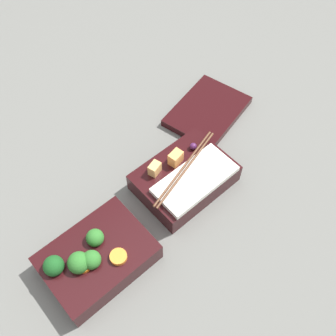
% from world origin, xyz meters
% --- Properties ---
extents(ground_plane, '(3.00, 3.00, 0.00)m').
position_xyz_m(ground_plane, '(0.00, 0.00, 0.00)').
color(ground_plane, slate).
extents(bento_tray_vegetable, '(0.20, 0.15, 0.08)m').
position_xyz_m(bento_tray_vegetable, '(-0.12, 0.00, 0.03)').
color(bento_tray_vegetable, black).
rests_on(bento_tray_vegetable, ground_plane).
extents(bento_tray_rice, '(0.22, 0.15, 0.08)m').
position_xyz_m(bento_tray_rice, '(0.13, 0.02, 0.03)').
color(bento_tray_rice, black).
rests_on(bento_tray_rice, ground_plane).
extents(bento_lid, '(0.23, 0.19, 0.02)m').
position_xyz_m(bento_lid, '(0.32, 0.14, 0.01)').
color(bento_lid, black).
rests_on(bento_lid, ground_plane).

